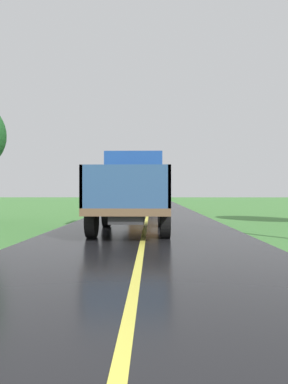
{
  "coord_description": "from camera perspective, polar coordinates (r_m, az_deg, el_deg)",
  "views": [
    {
      "loc": [
        0.23,
        -1.2,
        1.38
      ],
      "look_at": [
        -0.08,
        13.97,
        1.4
      ],
      "focal_mm": 33.44,
      "sensor_mm": 36.0,
      "label": 1
    }
  ],
  "objects": [
    {
      "name": "banana_truck_far",
      "position": [
        26.1,
        0.53,
        0.12
      ],
      "size": [
        2.38,
        5.81,
        2.8
      ],
      "color": "#2D2D30",
      "rests_on": "road_surface"
    },
    {
      "name": "banana_truck_near",
      "position": [
        12.68,
        -1.7,
        0.33
      ],
      "size": [
        2.38,
        5.82,
        2.8
      ],
      "color": "#2D2D30",
      "rests_on": "road_surface"
    }
  ]
}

